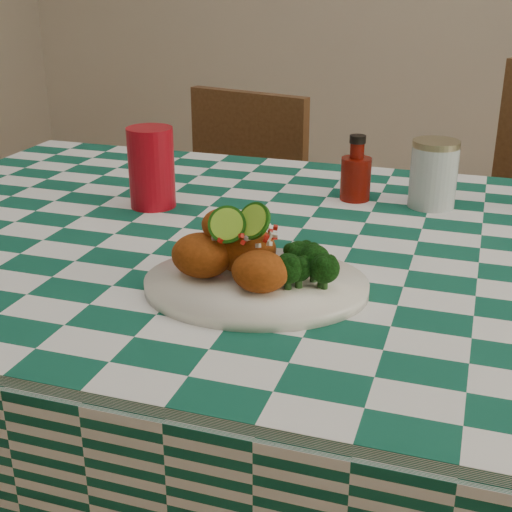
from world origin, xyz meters
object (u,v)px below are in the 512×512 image
(fried_chicken_pile, at_px, (245,244))
(mason_jar, at_px, (434,174))
(red_tumbler, at_px, (151,168))
(ketchup_bottle, at_px, (356,168))
(dining_table, at_px, (289,431))
(plate, at_px, (256,285))
(wooden_chair_left, at_px, (217,246))

(fried_chicken_pile, xyz_separation_m, mason_jar, (0.22, 0.48, -0.01))
(red_tumbler, distance_m, ketchup_bottle, 0.40)
(dining_table, xyz_separation_m, red_tumbler, (-0.31, 0.10, 0.47))
(dining_table, relative_size, ketchup_bottle, 12.72)
(plate, xyz_separation_m, mason_jar, (0.20, 0.48, 0.06))
(dining_table, xyz_separation_m, ketchup_bottle, (0.06, 0.26, 0.46))
(dining_table, xyz_separation_m, plate, (0.00, -0.21, 0.40))
(plate, distance_m, ketchup_bottle, 0.48)
(ketchup_bottle, bearing_deg, red_tumbler, -155.87)
(dining_table, relative_size, red_tumbler, 10.72)
(plate, bearing_deg, wooden_chair_left, 114.44)
(dining_table, bearing_deg, fried_chicken_pile, -93.81)
(fried_chicken_pile, bearing_deg, mason_jar, 65.15)
(red_tumbler, distance_m, mason_jar, 0.54)
(ketchup_bottle, xyz_separation_m, mason_jar, (0.15, 0.00, -0.00))
(mason_jar, bearing_deg, fried_chicken_pile, -114.85)
(fried_chicken_pile, xyz_separation_m, wooden_chair_left, (-0.42, 0.97, -0.42))
(plate, height_order, wooden_chair_left, wooden_chair_left)
(plate, relative_size, ketchup_bottle, 2.50)
(plate, bearing_deg, mason_jar, 66.84)
(wooden_chair_left, bearing_deg, mason_jar, -23.98)
(dining_table, relative_size, fried_chicken_pile, 9.83)
(red_tumbler, relative_size, mason_jar, 1.19)
(dining_table, height_order, wooden_chair_left, wooden_chair_left)
(plate, bearing_deg, ketchup_bottle, 83.46)
(plate, height_order, fried_chicken_pile, fried_chicken_pile)
(dining_table, bearing_deg, ketchup_bottle, 77.74)
(plate, height_order, red_tumbler, red_tumbler)
(plate, relative_size, mason_jar, 2.50)
(fried_chicken_pile, distance_m, wooden_chair_left, 1.14)
(plate, xyz_separation_m, ketchup_bottle, (0.05, 0.47, 0.06))
(plate, distance_m, red_tumbler, 0.45)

